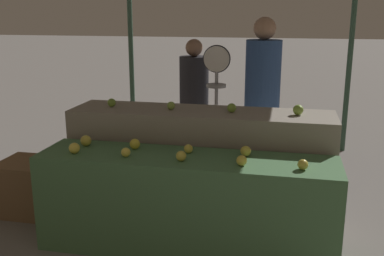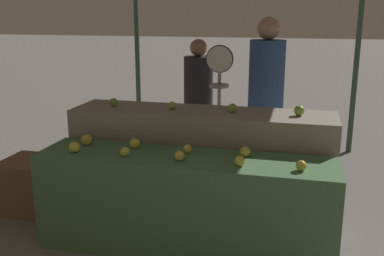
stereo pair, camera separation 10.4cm
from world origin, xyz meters
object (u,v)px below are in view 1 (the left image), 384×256
produce_scale (216,86)px  wooden_crate_side (29,186)px  person_customer_left (194,94)px  person_vendor_at_scale (262,89)px

produce_scale → wooden_crate_side: size_ratio=3.07×
person_customer_left → wooden_crate_side: (-1.24, -1.66, -0.63)m
produce_scale → person_vendor_at_scale: (0.45, 0.34, -0.07)m
produce_scale → person_vendor_at_scale: bearing=37.6°
produce_scale → wooden_crate_side: (-1.63, -0.93, -0.86)m
person_vendor_at_scale → person_customer_left: person_vendor_at_scale is taller
person_customer_left → wooden_crate_side: 2.17m
produce_scale → wooden_crate_side: produce_scale is taller
produce_scale → wooden_crate_side: bearing=-150.2°
person_vendor_at_scale → person_customer_left: size_ratio=1.17×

